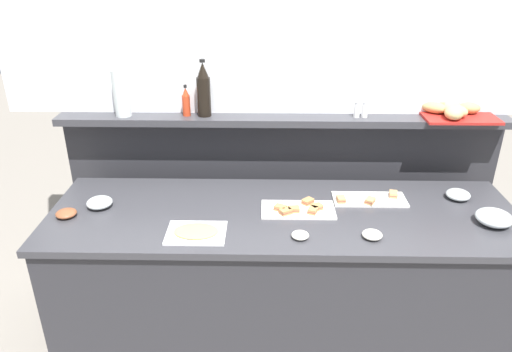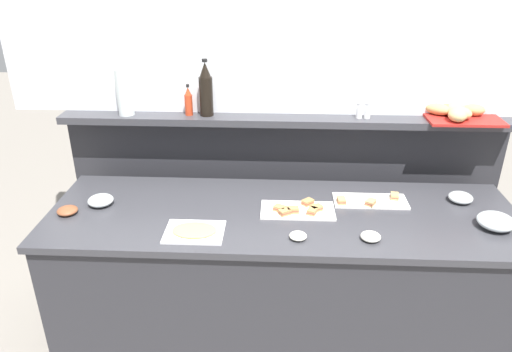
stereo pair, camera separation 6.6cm
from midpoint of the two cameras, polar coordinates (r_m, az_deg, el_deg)
ground_plane at (r=3.41m, az=2.05°, el=-12.32°), size 12.00×12.00×0.00m
buffet_counter at (r=2.66m, az=2.36°, el=-12.62°), size 2.36×0.75×0.89m
back_ledge_unit at (r=3.01m, az=2.25°, el=-3.09°), size 2.55×0.22×1.23m
sandwich_platter_rear at (r=2.57m, az=12.58°, el=-2.69°), size 0.38×0.16×0.04m
sandwich_platter_side at (r=2.42m, az=4.30°, el=-3.95°), size 0.37×0.19×0.04m
cold_cuts_platter at (r=2.25m, az=-7.95°, el=-6.63°), size 0.27×0.20×0.02m
glass_bowl_large at (r=2.73m, az=22.24°, el=-2.10°), size 0.12×0.12×0.05m
glass_bowl_medium at (r=2.55m, az=25.75°, el=-4.54°), size 0.17×0.17×0.07m
glass_bowl_small at (r=2.58m, az=-18.78°, el=-3.05°), size 0.13×0.13×0.05m
condiment_bowl_dark at (r=2.55m, az=-22.31°, el=-4.13°), size 0.10×0.10×0.04m
condiment_bowl_teal at (r=2.21m, az=4.42°, el=-7.03°), size 0.08×0.08×0.03m
condiment_bowl_red at (r=2.26m, az=12.82°, el=-6.81°), size 0.09×0.09×0.03m
wine_bottle_dark at (r=2.70m, az=-6.95°, el=10.00°), size 0.08×0.08×0.32m
hot_sauce_bottle at (r=2.74m, az=-8.99°, el=8.64°), size 0.04×0.04×0.18m
salt_shaker at (r=2.74m, az=11.23°, el=7.73°), size 0.03×0.03×0.09m
pepper_shaker at (r=2.75m, az=12.14°, el=7.70°), size 0.03×0.03×0.09m
bread_basket at (r=2.89m, az=21.67°, el=7.23°), size 0.41×0.28×0.08m
water_carafe at (r=2.80m, az=-16.37°, el=9.43°), size 0.09×0.09×0.26m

